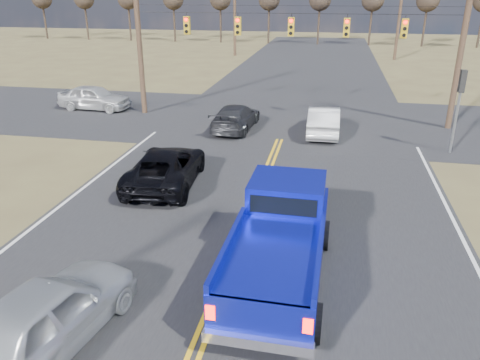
% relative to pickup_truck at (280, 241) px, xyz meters
% --- Properties ---
extents(ground, '(160.00, 160.00, 0.00)m').
position_rel_pickup_truck_xyz_m(ground, '(-1.41, -1.57, -1.13)').
color(ground, brown).
rests_on(ground, ground).
extents(road_main, '(14.00, 120.00, 0.02)m').
position_rel_pickup_truck_xyz_m(road_main, '(-1.41, 8.43, -1.13)').
color(road_main, '#28282B').
rests_on(road_main, ground).
extents(road_cross, '(120.00, 12.00, 0.02)m').
position_rel_pickup_truck_xyz_m(road_cross, '(-1.41, 16.43, -1.13)').
color(road_cross, '#28282B').
rests_on(road_cross, ground).
extents(signal_gantry, '(19.60, 4.83, 10.00)m').
position_rel_pickup_truck_xyz_m(signal_gantry, '(-0.91, 16.22, 3.94)').
color(signal_gantry, '#473323').
rests_on(signal_gantry, ground).
extents(utility_poles, '(19.60, 58.32, 10.00)m').
position_rel_pickup_truck_xyz_m(utility_poles, '(-1.41, 15.43, 4.10)').
color(utility_poles, '#473323').
rests_on(utility_poles, ground).
extents(treeline, '(87.00, 117.80, 7.40)m').
position_rel_pickup_truck_xyz_m(treeline, '(-1.41, 25.40, 4.57)').
color(treeline, '#33261C').
rests_on(treeline, ground).
extents(pickup_truck, '(2.57, 6.23, 2.33)m').
position_rel_pickup_truck_xyz_m(pickup_truck, '(0.00, 0.00, 0.00)').
color(pickup_truck, black).
rests_on(pickup_truck, ground).
extents(silver_suv, '(2.68, 4.96, 1.60)m').
position_rel_pickup_truck_xyz_m(silver_suv, '(-4.58, -3.53, -0.33)').
color(silver_suv, '#B4B9BD').
rests_on(silver_suv, ground).
extents(black_suv, '(2.85, 5.44, 1.46)m').
position_rel_pickup_truck_xyz_m(black_suv, '(-5.16, 5.66, -0.40)').
color(black_suv, black).
rests_on(black_suv, ground).
extents(white_car_queue, '(1.65, 4.63, 1.52)m').
position_rel_pickup_truck_xyz_m(white_car_queue, '(0.74, 13.93, -0.37)').
color(white_car_queue, silver).
rests_on(white_car_queue, ground).
extents(dgrey_car_queue, '(2.22, 4.88, 1.38)m').
position_rel_pickup_truck_xyz_m(dgrey_car_queue, '(-4.05, 13.93, -0.44)').
color(dgrey_car_queue, '#2E2F33').
rests_on(dgrey_car_queue, ground).
extents(cross_car_west, '(2.12, 4.70, 1.57)m').
position_rel_pickup_truck_xyz_m(cross_car_west, '(-13.90, 16.70, -0.35)').
color(cross_car_west, '#BDBDBD').
rests_on(cross_car_west, ground).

